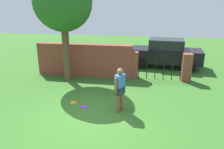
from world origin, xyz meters
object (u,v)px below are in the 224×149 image
at_px(car, 166,53).
at_px(person, 120,88).
at_px(frisbee_orange, 73,102).
at_px(tree, 63,3).
at_px(frisbee_purple, 84,107).

bearing_deg(car, person, 77.43).
bearing_deg(frisbee_orange, person, -10.60).
height_order(tree, frisbee_purple, tree).
bearing_deg(frisbee_purple, car, 61.71).
xyz_separation_m(car, frisbee_orange, (-3.85, -5.86, -0.85)).
bearing_deg(frisbee_purple, frisbee_orange, 149.37).
height_order(car, frisbee_orange, car).
height_order(tree, frisbee_orange, tree).
bearing_deg(person, tree, -106.30).
relative_size(car, frisbee_purple, 16.03).
height_order(frisbee_orange, frisbee_purple, same).
bearing_deg(person, frisbee_purple, -65.21).
xyz_separation_m(person, car, (1.95, 6.22, -0.04)).
bearing_deg(tree, person, -42.93).
bearing_deg(tree, frisbee_purple, -58.74).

